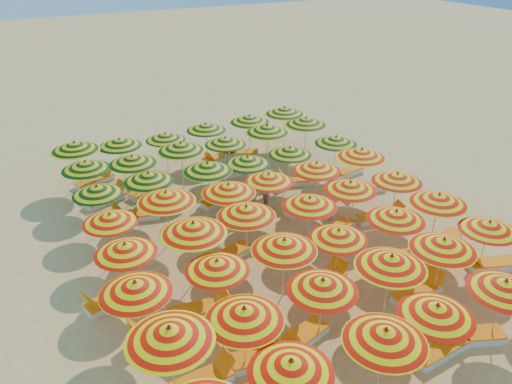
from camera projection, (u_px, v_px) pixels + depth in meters
ground at (262, 237)px, 17.91m from camera, size 120.00×120.00×0.00m
umbrella_1 at (291, 366)px, 10.33m from camera, size 2.07×2.07×1.96m
umbrella_2 at (385, 335)px, 11.01m from camera, size 2.55×2.55×2.05m
umbrella_3 at (437, 310)px, 11.86m from camera, size 2.44×2.44×1.96m
umbrella_4 at (505, 286)px, 12.67m from camera, size 1.92×1.92×1.97m
umbrella_6 at (170, 334)px, 10.92m from camera, size 2.25×2.25×2.15m
umbrella_7 at (244, 314)px, 11.64m from camera, size 2.28×2.28×2.04m
umbrella_8 at (323, 285)px, 12.70m from camera, size 1.89×1.89×1.98m
umbrella_9 at (391, 261)px, 13.43m from camera, size 2.56×2.56×2.10m
umbrella_10 at (443, 244)px, 14.26m from camera, size 1.96×1.96×2.04m
umbrella_11 at (489, 226)px, 15.40m from camera, size 2.33×2.33×1.89m
umbrella_12 at (135, 287)px, 12.56m from camera, size 2.35×2.35×2.01m
umbrella_13 at (217, 265)px, 13.57m from camera, size 2.17×2.17×1.89m
umbrella_14 at (284, 245)px, 14.22m from camera, size 2.25×2.25×2.05m
umbrella_15 at (339, 234)px, 14.93m from camera, size 2.01×2.01×1.92m
umbrella_16 at (396, 215)px, 15.82m from camera, size 2.30×2.30×1.98m
umbrella_17 at (439, 199)px, 16.59m from camera, size 2.22×2.22×2.10m
umbrella_18 at (125, 248)px, 14.27m from camera, size 2.40×2.40×1.92m
umbrella_19 at (193, 228)px, 14.86m from camera, size 2.70×2.70×2.15m
umbrella_20 at (246, 211)px, 15.97m from camera, size 2.27×2.27×2.04m
umbrella_21 at (310, 202)px, 16.63m from camera, size 2.06×2.06×1.98m
umbrella_22 at (350, 186)px, 17.67m from camera, size 1.90×1.90×1.98m
umbrella_23 at (397, 177)px, 18.34m from camera, size 2.04×2.04×1.96m
umbrella_24 at (110, 218)px, 15.85m from camera, size 1.92×1.92×1.88m
umbrella_25 at (166, 197)px, 16.71m from camera, size 2.42×2.42×2.11m
umbrella_26 at (229, 188)px, 17.40m from camera, size 2.42×2.42×2.04m
umbrella_27 at (269, 178)px, 18.36m from camera, size 1.90×1.90×1.94m
umbrella_28 at (317, 167)px, 19.13m from camera, size 2.37×2.37×1.98m
umbrella_29 at (362, 153)px, 19.91m from camera, size 2.47×2.47×2.16m
umbrella_30 at (97, 190)px, 17.57m from camera, size 2.04×2.04×1.88m
umbrella_31 at (149, 177)px, 18.38m from camera, size 2.46×2.46×1.96m
umbrella_32 at (208, 167)px, 19.03m from camera, size 2.17×2.17×2.02m
umbrella_33 at (248, 160)px, 19.79m from camera, size 2.23×2.23×1.94m
umbrella_34 at (290, 151)px, 20.70m from camera, size 2.26×2.26×1.91m
umbrella_35 at (336, 140)px, 21.70m from camera, size 2.08×2.08×1.95m
umbrella_36 at (86, 165)px, 19.24m from camera, size 1.92×1.92×1.98m
umbrella_37 at (132, 160)px, 19.69m from camera, size 2.30×2.30×2.00m
umbrella_38 at (181, 147)px, 20.52m from camera, size 2.66×2.66×2.16m
umbrella_39 at (225, 141)px, 21.68m from camera, size 2.29×2.29×1.91m
umbrella_40 at (267, 129)px, 22.42m from camera, size 2.21×2.21×2.15m
umbrella_41 at (306, 121)px, 23.36m from camera, size 2.61×2.61×2.14m
umbrella_42 at (75, 146)px, 20.61m from camera, size 2.31×2.31×2.14m
umbrella_43 at (120, 142)px, 21.42m from camera, size 2.20×2.20×1.96m
umbrella_44 at (165, 137)px, 22.24m from camera, size 2.14×2.14×1.88m
umbrella_45 at (206, 127)px, 23.17m from camera, size 2.26×2.26×1.95m
umbrella_46 at (250, 119)px, 23.95m from camera, size 2.42×2.42×2.04m
umbrella_47 at (285, 111)px, 24.79m from camera, size 2.56×2.56×2.13m
lounger_0 at (441, 348)px, 12.90m from camera, size 1.77×0.69×0.69m
lounger_1 at (470, 336)px, 13.31m from camera, size 1.82×1.19×0.69m
lounger_3 at (200, 382)px, 11.93m from camera, size 1.77×0.70×0.69m
lounger_4 at (266, 356)px, 12.65m from camera, size 1.80×0.86×0.69m
lounger_5 at (300, 339)px, 13.20m from camera, size 1.83×1.04×0.69m
lounger_6 at (418, 292)px, 14.93m from camera, size 1.79×0.77×0.69m
lounger_7 at (493, 264)px, 16.21m from camera, size 1.83×1.14×0.69m
lounger_8 at (161, 331)px, 13.46m from camera, size 1.76×0.67×0.69m
lounger_9 at (200, 310)px, 14.23m from camera, size 1.79×0.81×0.69m
lounger_10 at (324, 283)px, 15.33m from camera, size 1.83×1.04×0.69m
lounger_11 at (409, 256)px, 16.61m from camera, size 1.82×0.96×0.69m
lounger_12 at (445, 241)px, 17.43m from camera, size 1.83×1.14×0.69m
lounger_13 at (112, 299)px, 14.63m from camera, size 1.82×1.02×0.69m
lounger_14 at (228, 255)px, 16.64m from camera, size 1.82×1.03×0.69m
lounger_15 at (336, 231)px, 18.01m from camera, size 1.82×1.19×0.69m
lounger_16 at (381, 217)px, 18.90m from camera, size 1.82×0.99×0.69m
lounger_17 at (303, 207)px, 19.55m from camera, size 1.80×0.86×0.69m
lounger_18 at (365, 188)px, 21.05m from camera, size 1.80×0.84×0.69m
lounger_19 at (136, 215)px, 19.01m from camera, size 1.83×1.05×0.69m
lounger_20 at (219, 199)px, 20.14m from camera, size 1.82×0.99×0.69m
lounger_21 at (236, 196)px, 20.37m from camera, size 1.78×0.73×0.69m
lounger_22 at (298, 180)px, 21.69m from camera, size 1.83×1.09×0.69m
lounger_23 at (346, 172)px, 22.44m from camera, size 1.80×0.83×0.69m
lounger_24 at (107, 199)px, 20.20m from camera, size 1.83×1.11×0.69m
lounger_25 at (149, 190)px, 20.87m from camera, size 1.82×1.20×0.69m
lounger_26 at (238, 170)px, 22.65m from camera, size 1.81×0.91×0.69m
lounger_27 at (95, 180)px, 21.73m from camera, size 1.83×1.15×0.69m
lounger_28 at (219, 157)px, 23.95m from camera, size 1.82×1.00×0.69m
lounger_29 at (240, 153)px, 24.41m from camera, size 1.82×1.25×0.69m
beachgoer_a at (332, 203)px, 18.72m from camera, size 0.57×0.60×1.38m
beachgoer_b at (269, 189)px, 19.64m from camera, size 0.68×0.82×1.53m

